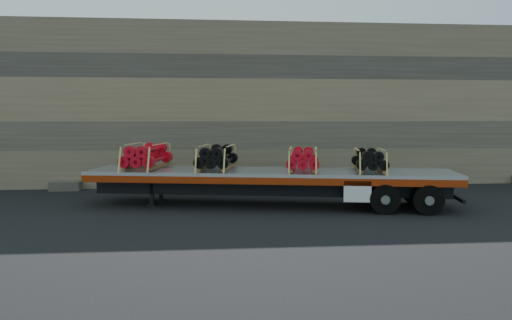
{
  "coord_description": "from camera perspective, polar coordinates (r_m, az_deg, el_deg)",
  "views": [
    {
      "loc": [
        -2.15,
        -16.12,
        3.01
      ],
      "look_at": [
        -0.55,
        0.89,
        1.51
      ],
      "focal_mm": 35.0,
      "sensor_mm": 36.0,
      "label": 1
    }
  ],
  "objects": [
    {
      "name": "ground",
      "position": [
        16.54,
        2.19,
        -5.48
      ],
      "size": [
        120.0,
        120.0,
        0.0
      ],
      "primitive_type": "plane",
      "color": "black",
      "rests_on": "ground"
    },
    {
      "name": "rock_wall",
      "position": [
        22.73,
        0.05,
        6.25
      ],
      "size": [
        44.0,
        3.0,
        7.0
      ],
      "primitive_type": "cube",
      "color": "#7A6B54",
      "rests_on": "ground"
    },
    {
      "name": "trailer",
      "position": [
        16.78,
        1.58,
        -3.22
      ],
      "size": [
        12.34,
        4.68,
        1.21
      ],
      "primitive_type": null,
      "rotation": [
        0.0,
        0.0,
        -0.2
      ],
      "color": "#B3B6BB",
      "rests_on": "ground"
    },
    {
      "name": "bundle_front",
      "position": [
        17.52,
        -12.37,
        0.36
      ],
      "size": [
        1.6,
        2.51,
        0.82
      ],
      "primitive_type": null,
      "rotation": [
        0.0,
        0.0,
        -0.2
      ],
      "color": "red",
      "rests_on": "trailer"
    },
    {
      "name": "bundle_midfront",
      "position": [
        16.9,
        -4.48,
        0.23
      ],
      "size": [
        1.53,
        2.4,
        0.79
      ],
      "primitive_type": null,
      "rotation": [
        0.0,
        0.0,
        -0.2
      ],
      "color": "black",
      "rests_on": "trailer"
    },
    {
      "name": "bundle_midrear",
      "position": [
        16.63,
        5.4,
        0.03
      ],
      "size": [
        1.4,
        2.2,
        0.72
      ],
      "primitive_type": null,
      "rotation": [
        0.0,
        0.0,
        -0.2
      ],
      "color": "red",
      "rests_on": "trailer"
    },
    {
      "name": "bundle_rear",
      "position": [
        16.74,
        12.82,
        -0.07
      ],
      "size": [
        1.36,
        2.13,
        0.7
      ],
      "primitive_type": null,
      "rotation": [
        0.0,
        0.0,
        -0.2
      ],
      "color": "black",
      "rests_on": "trailer"
    }
  ]
}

